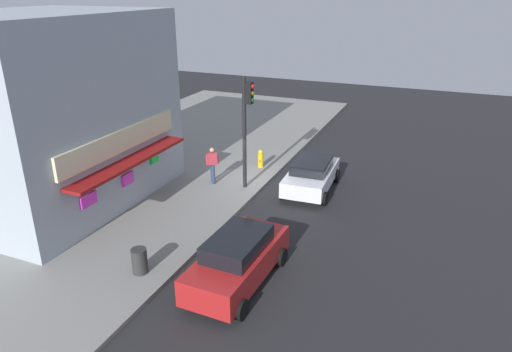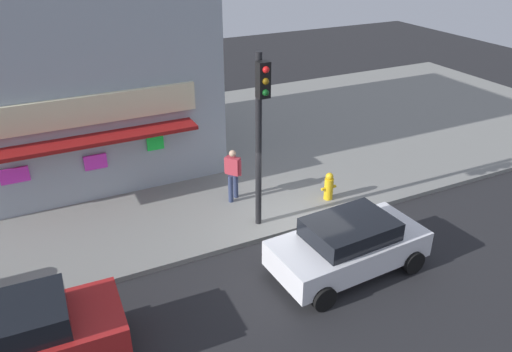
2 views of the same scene
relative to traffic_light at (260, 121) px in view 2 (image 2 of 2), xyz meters
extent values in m
plane|color=#232326|center=(0.80, -0.66, -3.46)|extent=(53.17, 53.17, 0.00)
cube|color=gray|center=(0.80, 5.93, -3.38)|extent=(35.45, 13.16, 0.15)
cube|color=#9EA8B2|center=(-4.14, 7.23, 0.64)|extent=(9.30, 7.05, 7.89)
cube|color=beige|center=(-4.14, 3.62, -0.23)|extent=(7.07, 0.16, 0.89)
cube|color=maroon|center=(-4.14, 3.27, -1.05)|extent=(6.70, 0.90, 0.12)
cube|color=#E533CC|center=(-6.32, 3.64, -1.90)|extent=(0.82, 0.08, 0.47)
cube|color=#E533CC|center=(-3.98, 3.64, -1.94)|extent=(0.70, 0.08, 0.48)
cube|color=#19E53F|center=(-2.03, 3.64, -1.64)|extent=(0.55, 0.08, 0.52)
cylinder|color=black|center=(0.00, 0.10, -0.72)|extent=(0.18, 0.18, 5.16)
cube|color=black|center=(0.00, -0.15, 1.18)|extent=(0.32, 0.28, 0.95)
sphere|color=red|center=(0.00, -0.30, 1.48)|extent=(0.18, 0.18, 0.18)
sphere|color=brown|center=(0.00, -0.30, 1.18)|extent=(0.18, 0.18, 0.18)
sphere|color=#0F4C19|center=(0.00, -0.30, 0.88)|extent=(0.18, 0.18, 0.18)
cylinder|color=gold|center=(2.70, 0.41, -2.94)|extent=(0.30, 0.30, 0.73)
sphere|color=gold|center=(2.70, 0.41, -2.49)|extent=(0.25, 0.25, 0.25)
cylinder|color=gold|center=(2.50, 0.41, -2.90)|extent=(0.12, 0.10, 0.10)
cylinder|color=gold|center=(2.91, 0.41, -2.90)|extent=(0.12, 0.10, 0.10)
cylinder|color=navy|center=(0.04, 1.85, -2.84)|extent=(0.22, 0.22, 0.93)
cylinder|color=navy|center=(-0.23, 1.64, -2.84)|extent=(0.22, 0.22, 0.93)
cube|color=#B2333F|center=(-0.09, 1.75, -2.08)|extent=(0.47, 0.51, 0.57)
sphere|color=tan|center=(-0.09, 1.75, -1.66)|extent=(0.22, 0.22, 0.22)
cylinder|color=#B2333F|center=(-0.25, 1.95, -2.11)|extent=(0.14, 0.14, 0.51)
cylinder|color=#B2333F|center=(0.06, 1.54, -2.11)|extent=(0.14, 0.14, 0.51)
cube|color=#AD1E1E|center=(-6.87, -2.73, -2.70)|extent=(4.50, 1.93, 0.87)
cube|color=black|center=(-6.87, -2.73, -2.00)|extent=(2.45, 1.58, 0.54)
cylinder|color=black|center=(-5.29, -1.89, -3.14)|extent=(0.65, 0.24, 0.64)
cube|color=silver|center=(1.18, -2.77, -2.78)|extent=(4.20, 2.09, 0.71)
cube|color=black|center=(1.18, -2.77, -2.19)|extent=(2.30, 1.69, 0.48)
cylinder|color=black|center=(2.57, -1.75, -3.14)|extent=(0.65, 0.25, 0.64)
cylinder|color=black|center=(2.67, -3.63, -3.14)|extent=(0.65, 0.25, 0.64)
cylinder|color=black|center=(-0.30, -1.90, -3.14)|extent=(0.65, 0.25, 0.64)
cylinder|color=black|center=(-0.20, -3.78, -3.14)|extent=(0.65, 0.25, 0.64)
camera|label=1|loc=(-18.38, -8.22, 5.51)|focal=32.74mm
camera|label=2|loc=(-5.66, -11.25, 4.79)|focal=34.82mm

